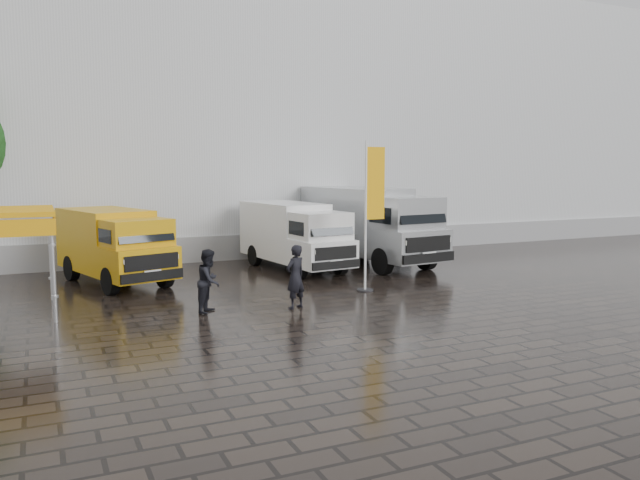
# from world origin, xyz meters

# --- Properties ---
(ground) EXTENTS (120.00, 120.00, 0.00)m
(ground) POSITION_xyz_m (0.00, 0.00, 0.00)
(ground) COLOR black
(ground) RESTS_ON ground
(exhibition_hall) EXTENTS (44.00, 16.00, 12.00)m
(exhibition_hall) POSITION_xyz_m (2.00, 16.00, 6.00)
(exhibition_hall) COLOR silver
(exhibition_hall) RESTS_ON ground
(hall_plinth) EXTENTS (44.00, 0.15, 1.00)m
(hall_plinth) POSITION_xyz_m (2.00, 7.95, 0.50)
(hall_plinth) COLOR gray
(hall_plinth) RESTS_ON ground
(van_yellow) EXTENTS (3.32, 5.42, 2.34)m
(van_yellow) POSITION_xyz_m (-7.33, 4.51, 1.17)
(van_yellow) COLOR #D1950B
(van_yellow) RESTS_ON ground
(van_white) EXTENTS (2.47, 5.70, 2.40)m
(van_white) POSITION_xyz_m (-1.10, 4.70, 1.20)
(van_white) COLOR white
(van_white) RESTS_ON ground
(van_silver) EXTENTS (3.01, 6.92, 2.91)m
(van_silver) POSITION_xyz_m (1.99, 4.70, 1.45)
(van_silver) COLOR #B0B3B5
(van_silver) RESTS_ON ground
(flagpole) EXTENTS (0.88, 0.50, 4.47)m
(flagpole) POSITION_xyz_m (-0.46, 0.22, 2.46)
(flagpole) COLOR black
(flagpole) RESTS_ON ground
(wheelie_bin) EXTENTS (0.64, 0.64, 1.05)m
(wheelie_bin) POSITION_xyz_m (5.21, 7.50, 0.52)
(wheelie_bin) COLOR black
(wheelie_bin) RESTS_ON ground
(person_front) EXTENTS (0.72, 0.61, 1.69)m
(person_front) POSITION_xyz_m (-3.46, -1.13, 0.84)
(person_front) COLOR black
(person_front) RESTS_ON ground
(person_tent) EXTENTS (0.96, 1.00, 1.62)m
(person_tent) POSITION_xyz_m (-5.61, -0.59, 0.81)
(person_tent) COLOR black
(person_tent) RESTS_ON ground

